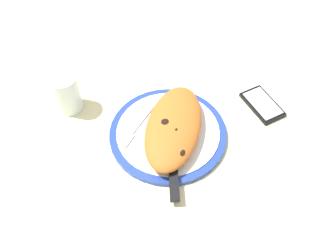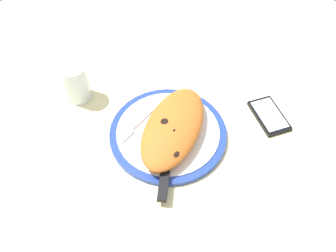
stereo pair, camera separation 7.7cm
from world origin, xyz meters
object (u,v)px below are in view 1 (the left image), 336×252
at_px(knife, 173,166).
at_px(smartphone, 262,105).
at_px(fork, 136,127).
at_px(calzone, 174,126).
at_px(water_glass, 67,95).
at_px(plate, 168,133).

distance_m(knife, smartphone, 0.30).
bearing_deg(fork, calzone, 104.66).
xyz_separation_m(smartphone, water_glass, (0.19, -0.44, 0.04)).
xyz_separation_m(fork, water_glass, (-0.01, -0.19, 0.03)).
bearing_deg(plate, water_glass, -86.75).
relative_size(plate, calzone, 1.03).
relative_size(knife, water_glass, 2.21).
height_order(fork, water_glass, water_glass).
distance_m(fork, smartphone, 0.32).
distance_m(plate, knife, 0.10).
distance_m(knife, water_glass, 0.32).
bearing_deg(plate, smartphone, 134.26).
height_order(plate, water_glass, water_glass).
bearing_deg(fork, water_glass, -91.72).
bearing_deg(plate, calzone, 100.16).
xyz_separation_m(knife, water_glass, (-0.07, -0.31, 0.02)).
relative_size(calzone, knife, 1.19).
bearing_deg(calzone, smartphone, 136.10).
distance_m(plate, fork, 0.08).
distance_m(calzone, fork, 0.09).
bearing_deg(knife, fork, -118.66).
xyz_separation_m(plate, water_glass, (0.01, -0.26, 0.04)).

